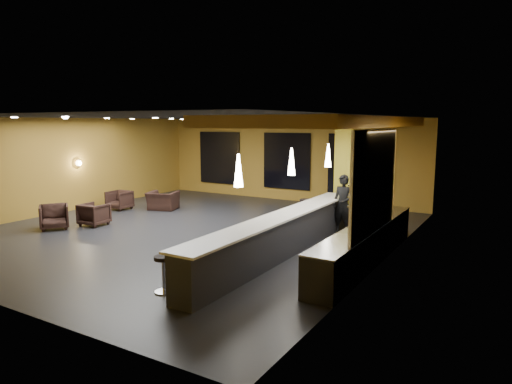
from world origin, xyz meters
The scene contains 33 objects.
floor centered at (0.00, 0.00, -0.05)m, with size 12.00×13.00×0.10m, color black.
ceiling centered at (0.00, 0.00, 3.55)m, with size 12.00×13.00×0.10m, color black.
wall_back centered at (0.00, 6.55, 1.75)m, with size 12.00×0.10×3.50m, color olive.
wall_left centered at (-6.05, 0.00, 1.75)m, with size 0.10×13.00×3.50m, color olive.
wall_right centered at (6.05, 0.00, 1.75)m, with size 0.10×13.00×3.50m, color olive.
wood_soffit centered at (4.00, 1.00, 3.36)m, with size 3.60×8.00×0.28m, color olive.
window_left centered at (-3.50, 6.44, 1.70)m, with size 2.20×0.06×2.40m, color black.
window_center centered at (0.00, 6.44, 1.70)m, with size 2.20×0.06×2.40m, color black.
window_right centered at (3.00, 6.44, 1.70)m, with size 2.20×0.06×2.40m, color black.
tile_backsplash centered at (5.96, -1.00, 2.00)m, with size 0.06×3.20×2.40m, color white.
bar_counter centered at (3.65, -1.00, 0.50)m, with size 0.60×8.00×1.00m, color black.
bar_top centered at (3.65, -1.00, 1.02)m, with size 0.78×8.10×0.05m, color silver.
prep_counter centered at (5.65, -0.50, 0.43)m, with size 0.70×6.00×0.86m, color black.
prep_top centered at (5.65, -0.50, 0.89)m, with size 0.72×6.00×0.03m, color silver.
wall_shelf_lower centered at (5.82, -1.20, 1.60)m, with size 0.30×1.50×0.03m, color silver.
wall_shelf_upper centered at (5.82, -1.20, 2.05)m, with size 0.30×1.50×0.03m, color silver.
column centered at (3.65, 3.60, 1.75)m, with size 0.60×0.60×3.50m, color #A39524.
wall_sconce centered at (-5.88, 0.50, 1.80)m, with size 0.22×0.22×0.22m, color #FFE5B2.
pendant_0 centered at (3.65, -3.00, 2.35)m, with size 0.20×0.20×0.70m, color white.
pendant_1 centered at (3.65, -0.50, 2.35)m, with size 0.20×0.20×0.70m, color white.
pendant_2 centered at (3.65, 2.00, 2.35)m, with size 0.20×0.20×0.70m, color white.
staff_a centered at (4.19, 1.95, 0.90)m, with size 0.66×0.43×1.80m, color black.
staff_b centered at (4.73, 2.15, 0.89)m, with size 0.87×0.68×1.79m, color black.
staff_c centered at (4.94, 2.06, 0.93)m, with size 0.91×0.59×1.85m, color black.
armchair_a centered at (-3.87, -2.10, 0.39)m, with size 0.84×0.86×0.78m, color black.
armchair_b centered at (-3.20, -1.11, 0.37)m, with size 0.78×0.81×0.73m, color black.
armchair_c centered at (-4.58, 1.25, 0.37)m, with size 0.78×0.80×0.73m, color black.
armchair_d centered at (-3.13, 2.09, 0.35)m, with size 1.07×0.93×0.69m, color black.
bar_stool_0 centered at (2.82, -4.46, 0.48)m, with size 0.38×0.38×0.75m.
bar_stool_1 centered at (2.79, -2.63, 0.49)m, with size 0.39×0.39×0.77m.
bar_stool_2 centered at (2.97, -0.86, 0.48)m, with size 0.38×0.38×0.76m.
bar_stool_3 centered at (2.98, 0.61, 0.49)m, with size 0.39×0.39×0.76m.
bar_stool_4 centered at (2.77, 2.40, 0.55)m, with size 0.44×0.44×0.86m.
Camera 1 is at (8.81, -10.97, 3.36)m, focal length 32.00 mm.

